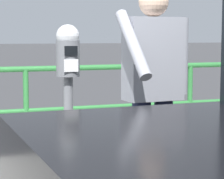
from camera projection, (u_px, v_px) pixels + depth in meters
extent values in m
cylinder|color=slate|center=(69.00, 148.00, 3.72)|extent=(0.07, 0.07, 1.08)
cylinder|color=slate|center=(68.00, 58.00, 3.65)|extent=(0.17, 0.17, 0.27)
sphere|color=silver|center=(68.00, 36.00, 3.63)|extent=(0.17, 0.17, 0.17)
cube|color=black|center=(71.00, 51.00, 3.56)|extent=(0.10, 0.01, 0.07)
cube|color=white|center=(71.00, 66.00, 3.57)|extent=(0.10, 0.01, 0.09)
cylinder|color=#1E233F|center=(163.00, 152.00, 4.03)|extent=(0.15, 0.15, 0.87)
cylinder|color=#1E233F|center=(141.00, 155.00, 3.95)|extent=(0.15, 0.15, 0.87)
cube|color=gray|center=(153.00, 59.00, 3.90)|extent=(0.47, 0.26, 0.65)
sphere|color=beige|center=(154.00, 2.00, 3.85)|extent=(0.24, 0.24, 0.24)
cylinder|color=gray|center=(183.00, 56.00, 4.01)|extent=(0.09, 0.09, 0.62)
cylinder|color=gray|center=(133.00, 44.00, 3.61)|extent=(0.13, 0.49, 0.51)
cylinder|color=#2D7A38|center=(25.00, 69.00, 5.35)|extent=(24.00, 0.06, 0.06)
cylinder|color=#2D7A38|center=(26.00, 111.00, 5.40)|extent=(24.00, 0.05, 0.05)
cylinder|color=#2D7A38|center=(26.00, 115.00, 5.41)|extent=(0.06, 0.06, 1.01)
cylinder|color=#2D7A38|center=(190.00, 107.00, 6.07)|extent=(0.06, 0.06, 1.01)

